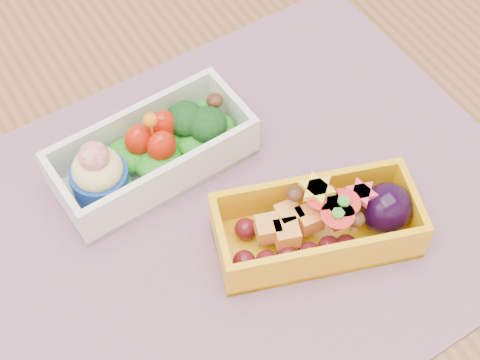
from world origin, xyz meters
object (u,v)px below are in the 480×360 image
placemat (235,215)px  bento_white (151,153)px  table (224,302)px  bento_yellow (322,224)px

placemat → bento_white: bearing=115.6°
table → bento_white: bento_white is taller
bento_white → bento_yellow: (0.08, -0.13, -0.00)m
table → bento_yellow: size_ratio=7.01×
table → placemat: placemat is taller
bento_white → bento_yellow: 0.15m
placemat → table: bearing=-140.9°
placemat → bento_yellow: bearing=-50.3°
table → placemat: size_ratio=2.57×
bento_white → bento_yellow: bearing=-61.1°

